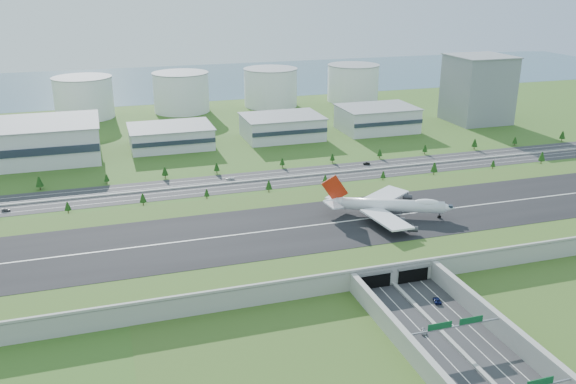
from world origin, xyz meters
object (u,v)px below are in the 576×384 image
object	(u,v)px
car_4	(6,210)
car_7	(230,178)
fuel_tank_a	(84,98)
car_5	(366,163)
boeing_747	(389,205)
car_0	(423,331)
car_2	(437,300)
office_tower	(478,89)

from	to	relation	value
car_4	car_7	size ratio (longest dim) A/B	0.86
fuel_tank_a	car_5	xyz separation A→B (m)	(178.19, -204.33, -16.63)
car_4	boeing_747	bearing A→B (deg)	-104.91
car_7	car_5	bearing A→B (deg)	104.61
car_0	car_7	distance (m)	190.04
fuel_tank_a	boeing_747	distance (m)	340.27
car_0	car_4	xyz separation A→B (m)	(-154.37, 171.08, 0.09)
car_4	car_5	distance (m)	219.77
boeing_747	fuel_tank_a	bearing A→B (deg)	139.48
boeing_747	car_2	distance (m)	71.03
fuel_tank_a	car_7	world-z (taller)	fuel_tank_a
car_2	car_7	world-z (taller)	car_7
car_2	fuel_tank_a	bearing A→B (deg)	-53.55
office_tower	car_2	size ratio (longest dim) A/B	10.37
boeing_747	car_4	distance (m)	201.65
office_tower	car_5	distance (m)	169.71
car_0	car_7	world-z (taller)	car_7
boeing_747	car_0	world-z (taller)	boeing_747
office_tower	fuel_tank_a	bearing A→B (deg)	160.23
car_0	car_7	size ratio (longest dim) A/B	0.76
office_tower	car_7	size ratio (longest dim) A/B	10.41
boeing_747	car_5	world-z (taller)	boeing_747
car_2	car_7	distance (m)	175.86
car_4	car_5	xyz separation A→B (m)	(218.83, 20.30, -0.03)
boeing_747	car_5	bearing A→B (deg)	95.77
boeing_747	car_0	bearing A→B (deg)	-83.26
office_tower	car_0	xyz separation A→B (m)	(-206.27, -280.70, -26.69)
office_tower	car_5	size ratio (longest dim) A/B	12.12
fuel_tank_a	car_7	xyz separation A→B (m)	(84.83, -207.88, -16.61)
fuel_tank_a	car_0	distance (m)	412.06
car_0	car_5	world-z (taller)	car_5
car_0	car_5	xyz separation A→B (m)	(64.46, 191.38, 0.06)
car_0	car_2	bearing A→B (deg)	70.50
office_tower	car_0	bearing A→B (deg)	-126.31
car_4	car_7	bearing A→B (deg)	-72.45
boeing_747	car_4	bearing A→B (deg)	179.97
car_5	car_7	bearing A→B (deg)	-72.83
car_2	office_tower	bearing A→B (deg)	-108.38
fuel_tank_a	car_7	bearing A→B (deg)	-67.80
car_4	car_5	world-z (taller)	car_4
car_0	car_4	world-z (taller)	car_4
car_2	car_4	world-z (taller)	car_4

